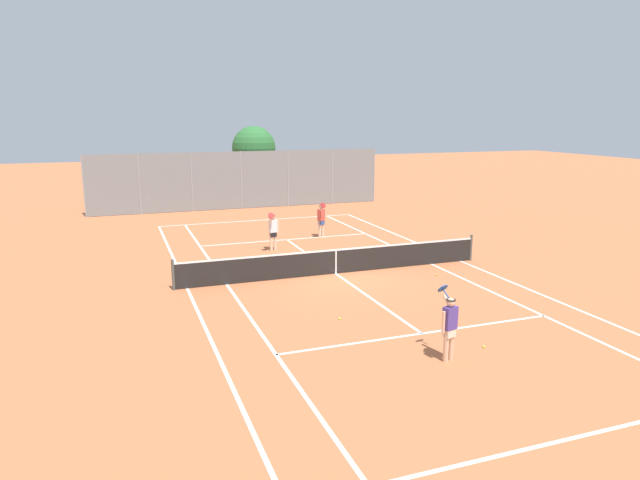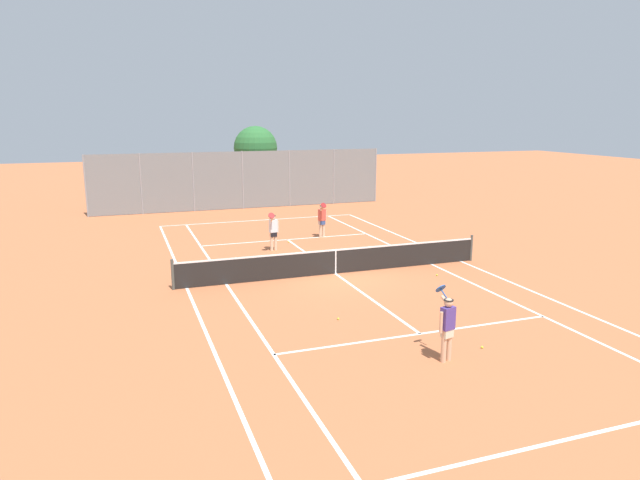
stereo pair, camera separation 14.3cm
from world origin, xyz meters
name	(u,v)px [view 2 (the right image)]	position (x,y,z in m)	size (l,w,h in m)	color
ground_plane	(336,274)	(0.00, 0.00, 0.00)	(120.00, 120.00, 0.00)	#BC663D
court_line_markings	(336,274)	(0.00, 0.00, 0.00)	(11.10, 23.90, 0.01)	white
tennis_net	(336,261)	(0.00, 0.00, 0.51)	(12.00, 0.10, 1.07)	#474C47
player_near_side	(447,325)	(-0.29, -8.15, 0.93)	(0.53, 0.84, 1.77)	#D8A884
player_far_left	(273,230)	(-1.20, 4.46, 0.93)	(0.62, 0.76, 1.77)	beige
player_far_right	(322,218)	(1.77, 6.40, 0.93)	(0.54, 0.84, 1.77)	beige
loose_tennis_ball_0	(482,347)	(1.00, -7.81, 0.03)	(0.07, 0.07, 0.07)	#D1DB33
loose_tennis_ball_1	(429,251)	(5.16, 1.99, 0.03)	(0.07, 0.07, 0.07)	#D1DB33
loose_tennis_ball_2	(338,319)	(-1.71, -4.63, 0.03)	(0.07, 0.07, 0.07)	#D1DB33
loose_tennis_ball_3	(289,242)	(-0.13, 5.77, 0.03)	(0.07, 0.07, 0.07)	#D1DB33
loose_tennis_ball_4	(437,275)	(3.45, -1.53, 0.03)	(0.07, 0.07, 0.07)	#D1DB33
back_fence	(243,180)	(0.00, 16.31, 1.82)	(18.60, 0.08, 3.65)	gray
tree_behind_left	(257,149)	(1.90, 20.29, 3.52)	(3.03, 3.03, 5.12)	brown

